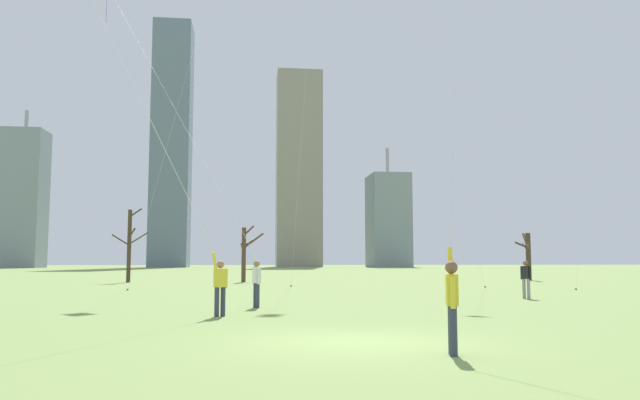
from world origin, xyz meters
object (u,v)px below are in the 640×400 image
at_px(bystander_far_off_by_trees, 526,277).
at_px(bare_tree_center, 528,254).
at_px(kite_flyer_far_back_white, 162,161).
at_px(bare_tree_left_of_center, 245,252).
at_px(bare_tree_rightmost, 130,244).
at_px(kite_flyer_foreground_right_purple, 222,212).
at_px(kite_flyer_midfield_left_yellow, 456,149).

relative_size(bystander_far_off_by_trees, bare_tree_center, 0.41).
height_order(kite_flyer_far_back_white, bare_tree_left_of_center, kite_flyer_far_back_white).
height_order(bare_tree_rightmost, bare_tree_center, bare_tree_rightmost).
bearing_deg(kite_flyer_far_back_white, bare_tree_rightmost, 101.72).
relative_size(kite_flyer_far_back_white, bare_tree_center, 3.83).
xyz_separation_m(kite_flyer_foreground_right_purple, bystander_far_off_by_trees, (12.81, 1.58, -2.57)).
xyz_separation_m(kite_flyer_midfield_left_yellow, kite_flyer_foreground_right_purple, (-5.24, 11.45, -0.46)).
relative_size(kite_flyer_foreground_right_purple, kite_flyer_far_back_white, 1.16).
distance_m(kite_flyer_midfield_left_yellow, bare_tree_rightmost, 37.36).
distance_m(kite_flyer_midfield_left_yellow, kite_flyer_far_back_white, 7.72).
bearing_deg(kite_flyer_midfield_left_yellow, bare_tree_rightmost, 110.25).
xyz_separation_m(kite_flyer_midfield_left_yellow, kite_flyer_far_back_white, (-6.51, 4.14, 0.28)).
xyz_separation_m(kite_flyer_foreground_right_purple, bare_tree_center, (23.80, 24.40, -1.32)).
xyz_separation_m(kite_flyer_far_back_white, bare_tree_center, (25.06, 31.72, -2.07)).
distance_m(kite_flyer_far_back_white, bare_tree_center, 40.48).
relative_size(kite_flyer_far_back_white, bare_tree_rightmost, 2.70).
xyz_separation_m(kite_flyer_midfield_left_yellow, bare_tree_center, (18.55, 35.86, -1.78)).
bearing_deg(kite_flyer_foreground_right_purple, bystander_far_off_by_trees, 7.04).
height_order(kite_flyer_midfield_left_yellow, bare_tree_left_of_center, kite_flyer_midfield_left_yellow).
xyz_separation_m(bystander_far_off_by_trees, bare_tree_left_of_center, (-11.97, 21.54, 1.35)).
height_order(kite_flyer_far_back_white, bystander_far_off_by_trees, kite_flyer_far_back_white).
bearing_deg(kite_flyer_foreground_right_purple, bare_tree_center, 45.72).
relative_size(bare_tree_rightmost, bare_tree_center, 1.42).
bearing_deg(bare_tree_center, kite_flyer_midfield_left_yellow, -117.36).
bearing_deg(bare_tree_left_of_center, kite_flyer_midfield_left_yellow, -82.75).
distance_m(bystander_far_off_by_trees, bare_tree_center, 25.36).
relative_size(kite_flyer_midfield_left_yellow, bare_tree_left_of_center, 4.79).
bearing_deg(kite_flyer_far_back_white, bare_tree_left_of_center, 86.03).
bearing_deg(bare_tree_left_of_center, kite_flyer_far_back_white, -93.97).
bearing_deg(kite_flyer_foreground_right_purple, kite_flyer_midfield_left_yellow, -65.40).
bearing_deg(bare_tree_center, bare_tree_left_of_center, -176.81).
xyz_separation_m(kite_flyer_foreground_right_purple, bare_tree_rightmost, (-7.68, 23.58, -0.62)).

